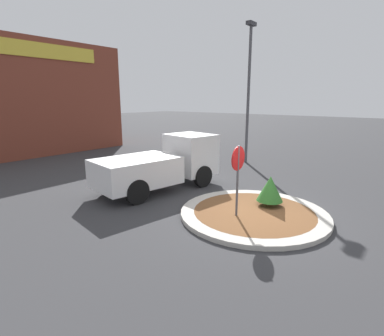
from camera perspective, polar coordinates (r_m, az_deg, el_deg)
ground_plane at (r=10.01m, az=11.62°, el=-8.87°), size 120.00×120.00×0.00m
traffic_island at (r=9.99m, az=11.64°, el=-8.48°), size 4.72×4.72×0.14m
stop_sign at (r=9.12m, az=8.73°, el=-0.17°), size 0.74×0.07×2.34m
island_shrub at (r=10.44m, az=14.65°, el=-3.80°), size 0.88×0.88×1.03m
utility_truck at (r=12.47m, az=-5.55°, el=0.83°), size 5.52×2.85×2.16m
storefront_building at (r=23.86m, az=-32.27°, el=11.13°), size 14.48×6.07×7.41m
light_pole at (r=17.78m, az=10.76°, el=15.28°), size 0.70×0.30×7.75m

